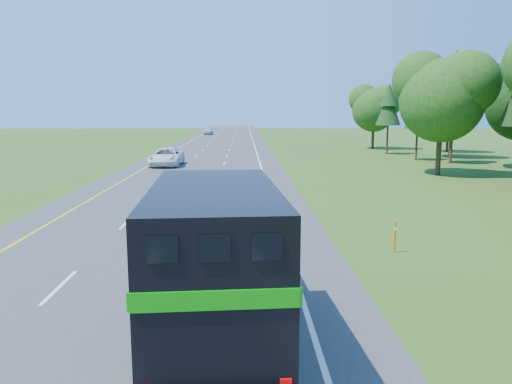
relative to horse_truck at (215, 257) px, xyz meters
The scene contains 6 objects.
road 42.82m from the horse_truck, 94.24° to the left, with size 15.00×260.00×0.04m, color #38383A.
lane_markings 42.82m from the horse_truck, 94.24° to the left, with size 11.15×260.00×0.01m.
horse_truck is the anchor object (origin of this frame).
white_suv 38.41m from the horse_truck, 100.31° to the left, with size 2.87×6.22×1.73m, color white.
far_car 101.74m from the horse_truck, 94.09° to the left, with size 1.80×4.47×1.52m, color silver.
delineator 9.81m from the horse_truck, 48.44° to the left, with size 0.10×0.05×1.21m.
Camera 1 is at (3.83, -3.74, 5.38)m, focal length 35.00 mm.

